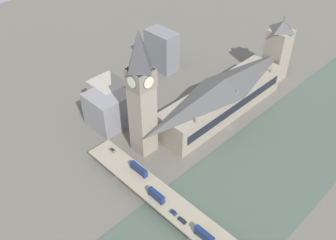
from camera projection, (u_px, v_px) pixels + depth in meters
ground_plane at (231, 128)px, 239.92m from camera, size 600.00×600.00×0.00m
river_water at (282, 157)px, 219.23m from camera, size 62.97×360.00×0.30m
parliament_hall at (223, 97)px, 243.82m from camera, size 23.34×100.54×26.73m
clock_tower at (141, 93)px, 199.37m from camera, size 12.88×12.88×77.41m
victoria_tower at (277, 51)px, 271.36m from camera, size 14.71×14.71×49.90m
road_bridge at (199, 228)px, 176.59m from camera, size 157.93×14.59×5.37m
double_decker_bus_lead at (204, 235)px, 169.41m from camera, size 10.78×2.48×5.00m
double_decker_bus_mid at (156, 195)px, 187.28m from camera, size 10.37×2.52×4.84m
double_decker_bus_rear at (139, 169)px, 201.34m from camera, size 11.94×2.48×4.67m
car_northbound_tail at (182, 220)px, 178.09m from camera, size 4.71×1.93×1.29m
car_southbound_lead at (174, 212)px, 181.57m from camera, size 3.95×1.94×1.39m
car_southbound_mid at (112, 150)px, 215.49m from camera, size 4.64×1.75×1.30m
city_block_west at (109, 97)px, 246.78m from camera, size 21.76×18.70×22.94m
city_block_center at (109, 109)px, 236.66m from camera, size 23.92×24.29×22.86m
city_block_east at (162, 50)px, 287.21m from camera, size 24.87×14.13×31.22m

